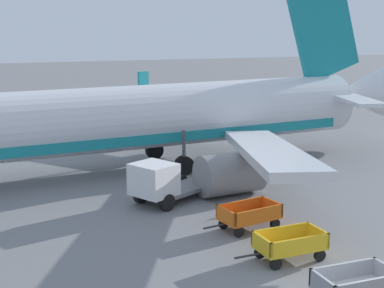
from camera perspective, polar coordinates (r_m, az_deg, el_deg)
airplane at (r=34.13m, az=-4.62°, el=2.52°), size 37.65×30.32×11.34m
baggage_cart_third_in_row at (r=19.38m, az=15.63°, el=-13.14°), size 3.58×1.50×1.07m
baggage_cart_fourth_in_row at (r=22.09m, az=9.53°, el=-9.63°), size 3.60×1.61×1.07m
baggage_cart_far_end at (r=24.96m, az=5.60°, el=-6.93°), size 3.63×1.91×1.07m
service_truck_beside_carts at (r=27.92m, az=-3.05°, el=-3.75°), size 4.74×3.85×2.10m
traffic_cone_mid_apron at (r=26.89m, az=4.29°, el=-6.20°), size 0.44×0.44×0.58m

